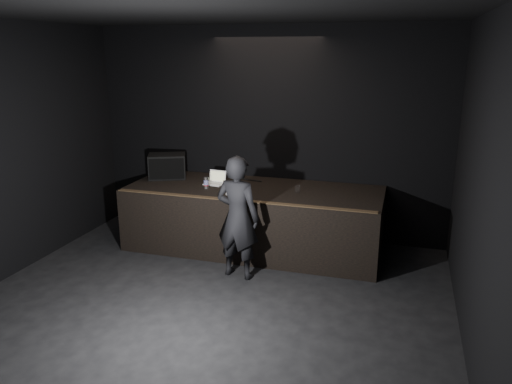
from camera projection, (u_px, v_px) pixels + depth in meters
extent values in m
plane|color=black|center=(183.00, 335.00, 5.61)|extent=(7.00, 7.00, 0.00)
cube|color=black|center=(267.00, 133.00, 8.36)|extent=(6.00, 0.10, 3.50)
cube|color=black|center=(493.00, 212.00, 4.30)|extent=(0.10, 7.00, 3.50)
cube|color=black|center=(168.00, 5.00, 4.66)|extent=(6.00, 7.00, 0.04)
cube|color=black|center=(254.00, 218.00, 7.99)|extent=(4.00, 1.50, 1.00)
cube|color=brown|center=(239.00, 200.00, 7.20)|extent=(3.92, 0.10, 0.01)
cube|color=black|center=(167.00, 166.00, 8.45)|extent=(0.73, 0.64, 0.41)
cube|color=black|center=(167.00, 169.00, 8.23)|extent=(0.53, 0.25, 0.35)
cylinder|color=black|center=(237.00, 178.00, 8.43)|extent=(0.94, 0.22, 0.02)
cube|color=white|center=(214.00, 184.00, 8.07)|extent=(0.33, 0.25, 0.02)
cube|color=silver|center=(214.00, 183.00, 8.06)|extent=(0.27, 0.16, 0.00)
cube|color=white|center=(218.00, 176.00, 8.16)|extent=(0.31, 0.10, 0.19)
cube|color=#C86D3A|center=(217.00, 176.00, 8.15)|extent=(0.27, 0.08, 0.16)
cylinder|color=silver|center=(206.00, 183.00, 7.82)|extent=(0.07, 0.07, 0.18)
cylinder|color=navy|center=(206.00, 182.00, 7.81)|extent=(0.08, 0.08, 0.08)
cylinder|color=maroon|center=(206.00, 185.00, 7.83)|extent=(0.08, 0.08, 0.01)
cylinder|color=white|center=(297.00, 189.00, 7.59)|extent=(0.09, 0.09, 0.11)
cube|color=white|center=(228.00, 195.00, 7.44)|extent=(0.11, 0.13, 0.03)
imported|color=black|center=(238.00, 217.00, 6.87)|extent=(0.69, 0.51, 1.74)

